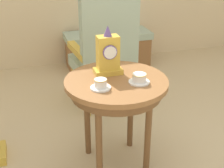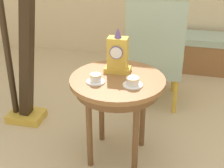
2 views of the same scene
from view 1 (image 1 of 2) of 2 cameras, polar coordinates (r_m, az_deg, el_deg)
The scene contains 6 objects.
side_table at distance 2.14m, azimuth 0.78°, elevation -1.19°, with size 0.69×0.69×0.68m.
teacup_left at distance 1.97m, azimuth -2.05°, elevation -0.06°, with size 0.13×0.13×0.06m.
teacup_right at distance 2.05m, azimuth 4.88°, elevation 0.97°, with size 0.14×0.14×0.06m.
mantel_clock at distance 2.14m, azimuth -0.73°, elevation 5.19°, with size 0.19×0.11×0.34m.
armchair at distance 2.93m, azimuth -1.23°, elevation 6.27°, with size 0.59×0.58×1.14m.
window_bench at distance 4.06m, azimuth -0.72°, elevation 6.22°, with size 1.06×0.40×0.44m.
Camera 1 is at (-0.59, -1.73, 1.55)m, focal length 51.26 mm.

